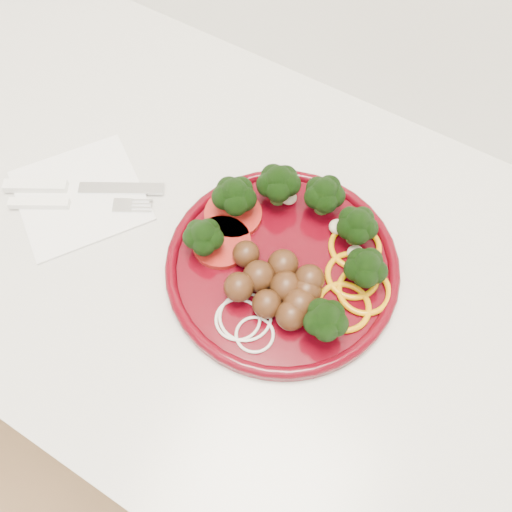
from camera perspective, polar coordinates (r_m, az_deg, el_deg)
The scene contains 5 objects.
counter at distance 1.09m, azimuth 7.81°, elevation -16.07°, with size 2.40×0.60×0.90m.
plate at distance 0.66m, azimuth 3.13°, elevation -0.22°, with size 0.28×0.28×0.06m.
napkin at distance 0.76m, azimuth -17.16°, elevation 5.79°, with size 0.15×0.15×0.00m, color white.
knife at distance 0.77m, azimuth -18.78°, elevation 6.58°, with size 0.18×0.12×0.01m.
fork at distance 0.76m, azimuth -19.35°, elevation 4.95°, with size 0.16×0.11×0.01m.
Camera 1 is at (0.01, 1.42, 1.50)m, focal length 40.00 mm.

